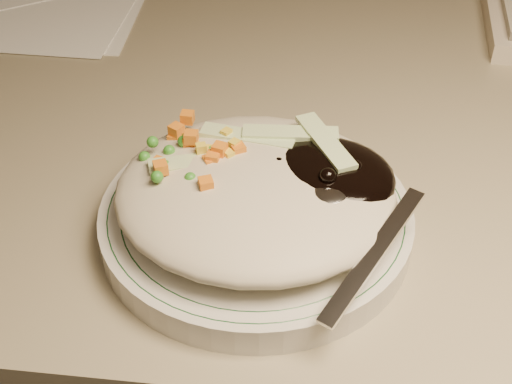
# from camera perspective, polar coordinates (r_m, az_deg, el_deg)

# --- Properties ---
(desk) EXTENTS (1.40, 0.70, 0.74)m
(desk) POSITION_cam_1_polar(r_m,az_deg,el_deg) (0.81, 5.75, -3.48)
(desk) COLOR gray
(desk) RESTS_ON ground
(plate) EXTENTS (0.22, 0.22, 0.02)m
(plate) POSITION_cam_1_polar(r_m,az_deg,el_deg) (0.51, -0.00, -2.25)
(plate) COLOR silver
(plate) RESTS_ON desk
(plate_rim) EXTENTS (0.21, 0.21, 0.00)m
(plate_rim) POSITION_cam_1_polar(r_m,az_deg,el_deg) (0.50, -0.00, -1.40)
(plate_rim) COLOR #144723
(plate_rim) RESTS_ON plate
(meal) EXTENTS (0.21, 0.19, 0.05)m
(meal) POSITION_cam_1_polar(r_m,az_deg,el_deg) (0.49, 0.49, 0.41)
(meal) COLOR #B3A991
(meal) RESTS_ON plate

